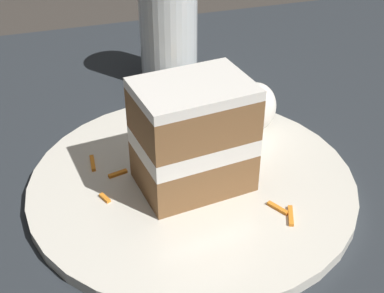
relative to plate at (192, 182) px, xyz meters
The scene contains 8 objects.
ground_plane 0.03m from the plate, 22.76° to the left, with size 6.00×6.00×0.00m, color #38332D.
dining_table 0.02m from the plate, 22.76° to the left, with size 1.34×0.91×0.02m, color #282D33.
plate is the anchor object (origin of this frame).
cake_slice 0.06m from the plate, 79.83° to the left, with size 0.11×0.08×0.10m.
cream_dollop 0.11m from the plate, 144.96° to the right, with size 0.05×0.04×0.06m, color white.
orange_garnish 0.11m from the plate, 110.65° to the right, with size 0.06×0.06×0.01m, color orange.
carrot_shreds_scatter 0.02m from the plate, 45.61° to the left, with size 0.16×0.16×0.00m.
drinking_glass 0.24m from the plate, 100.34° to the right, with size 0.07×0.07×0.13m.
Camera 1 is at (0.11, 0.38, 0.34)m, focal length 50.00 mm.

